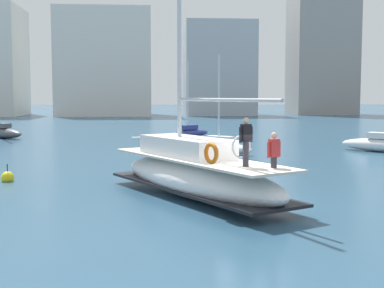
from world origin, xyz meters
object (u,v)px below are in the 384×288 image
at_px(mooring_buoy, 8,178).
at_px(moored_catamaran, 190,132).
at_px(moored_cutter_right, 381,143).
at_px(moored_sloop_near, 2,131).
at_px(moored_sloop_far, 222,146).
at_px(main_sailboat, 195,173).

bearing_deg(mooring_buoy, moored_catamaran, 67.68).
height_order(moored_catamaran, moored_cutter_right, moored_cutter_right).
distance_m(moored_sloop_near, mooring_buoy, 25.28).
height_order(moored_sloop_far, moored_cutter_right, moored_cutter_right).
bearing_deg(main_sailboat, moored_cutter_right, 47.12).
height_order(moored_sloop_near, moored_sloop_far, moored_sloop_near).
distance_m(moored_catamaran, moored_cutter_right, 18.06).
bearing_deg(moored_sloop_far, moored_sloop_near, 141.31).
distance_m(main_sailboat, moored_sloop_far, 14.92).
distance_m(moored_cutter_right, mooring_buoy, 24.02).
height_order(main_sailboat, moored_sloop_far, main_sailboat).
xyz_separation_m(main_sailboat, mooring_buoy, (-7.86, 4.31, -0.74)).
xyz_separation_m(main_sailboat, moored_cutter_right, (13.75, 14.80, -0.32)).
relative_size(moored_sloop_near, moored_sloop_far, 1.51).
bearing_deg(main_sailboat, moored_sloop_near, 116.86).
bearing_deg(moored_catamaran, main_sailboat, -94.22).
bearing_deg(moored_catamaran, moored_cutter_right, -49.88).
bearing_deg(moored_cutter_right, moored_sloop_near, 153.84).
distance_m(moored_sloop_near, moored_sloop_far, 22.54).
relative_size(moored_catamaran, moored_cutter_right, 0.84).
height_order(main_sailboat, moored_sloop_near, main_sailboat).
relative_size(moored_sloop_far, moored_catamaran, 0.92).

